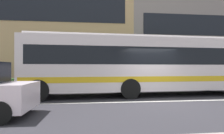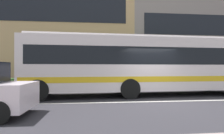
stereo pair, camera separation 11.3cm
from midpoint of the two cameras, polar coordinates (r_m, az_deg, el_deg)
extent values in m
plane|color=#312F36|center=(9.19, 13.38, -9.87)|extent=(160.00, 160.00, 0.00)
cube|color=silver|center=(9.19, 13.38, -9.84)|extent=(60.00, 0.16, 0.01)
cube|color=#2B5421|center=(14.14, -0.23, -4.89)|extent=(16.82, 1.10, 0.81)
cube|color=tan|center=(23.01, -22.22, 10.08)|extent=(19.83, 10.17, 11.36)
cube|color=black|center=(18.47, -26.59, 15.61)|extent=(18.25, 0.04, 2.27)
cube|color=gray|center=(26.58, 27.44, 6.67)|extent=(21.93, 10.17, 9.51)
cube|color=silver|center=(10.96, 7.35, 0.77)|extent=(12.34, 3.21, 2.77)
cube|color=black|center=(10.97, 7.35, 2.94)|extent=(11.61, 3.19, 0.89)
cube|color=gold|center=(10.97, 7.35, -3.21)|extent=(12.10, 3.22, 0.28)
cube|color=silver|center=(11.08, 7.34, 8.27)|extent=(11.83, 2.78, 0.12)
cylinder|color=black|center=(14.37, 25.80, -4.40)|extent=(1.01, 0.33, 1.00)
cylinder|color=black|center=(11.96, 2.14, -5.25)|extent=(1.01, 0.33, 1.00)
cylinder|color=black|center=(9.65, 5.07, -6.42)|extent=(1.01, 0.33, 1.00)
cylinder|color=black|center=(11.86, -18.97, -5.28)|extent=(1.01, 0.33, 1.00)
cylinder|color=black|center=(9.52, -21.27, -6.48)|extent=(1.01, 0.33, 1.00)
cylinder|color=black|center=(6.14, -30.38, -11.58)|extent=(0.64, 0.23, 0.64)
cylinder|color=black|center=(7.69, -25.00, -9.30)|extent=(0.64, 0.23, 0.64)
camera|label=1|loc=(0.06, -90.30, 0.00)|focal=30.97mm
camera|label=2|loc=(0.06, 89.70, 0.00)|focal=30.97mm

